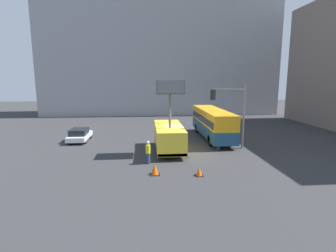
{
  "coord_description": "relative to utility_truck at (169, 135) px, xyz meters",
  "views": [
    {
      "loc": [
        -2.9,
        -23.75,
        6.57
      ],
      "look_at": [
        -0.83,
        0.81,
        2.2
      ],
      "focal_mm": 28.0,
      "sensor_mm": 36.0,
      "label": 1
    }
  ],
  "objects": [
    {
      "name": "ground_plane",
      "position": [
        0.83,
        0.19,
        -1.54
      ],
      "size": [
        120.0,
        120.0,
        0.0
      ],
      "primitive_type": "plane",
      "color": "#333335"
    },
    {
      "name": "building_backdrop_far",
      "position": [
        0.83,
        29.13,
        9.19
      ],
      "size": [
        44.0,
        10.0,
        21.46
      ],
      "color": "#9E9EA3",
      "rests_on": "ground_plane"
    },
    {
      "name": "utility_truck",
      "position": [
        0.0,
        0.0,
        0.0
      ],
      "size": [
        2.47,
        6.67,
        6.52
      ],
      "color": "yellow",
      "rests_on": "ground_plane"
    },
    {
      "name": "city_bus",
      "position": [
        5.34,
        4.99,
        0.39
      ],
      "size": [
        2.44,
        11.02,
        3.28
      ],
      "rotation": [
        0.0,
        0.0,
        1.75
      ],
      "color": "navy",
      "rests_on": "ground_plane"
    },
    {
      "name": "traffic_light_pole",
      "position": [
        5.91,
        -0.16,
        2.58
      ],
      "size": [
        3.75,
        3.5,
        6.04
      ],
      "color": "slate",
      "rests_on": "ground_plane"
    },
    {
      "name": "road_worker_near_truck",
      "position": [
        -1.97,
        -3.54,
        -0.61
      ],
      "size": [
        0.38,
        0.38,
        1.85
      ],
      "rotation": [
        0.0,
        0.0,
        2.22
      ],
      "color": "navy",
      "rests_on": "ground_plane"
    },
    {
      "name": "road_worker_directing",
      "position": [
        4.75,
        0.1,
        -0.58
      ],
      "size": [
        0.38,
        0.38,
        1.91
      ],
      "rotation": [
        0.0,
        0.0,
        5.37
      ],
      "color": "navy",
      "rests_on": "ground_plane"
    },
    {
      "name": "traffic_cone_near_truck",
      "position": [
        -1.52,
        -6.02,
        -1.17
      ],
      "size": [
        0.7,
        0.7,
        0.79
      ],
      "color": "black",
      "rests_on": "ground_plane"
    },
    {
      "name": "traffic_cone_mid_road",
      "position": [
        1.52,
        -6.5,
        -1.24
      ],
      "size": [
        0.56,
        0.56,
        0.64
      ],
      "color": "black",
      "rests_on": "ground_plane"
    },
    {
      "name": "parked_car_curbside",
      "position": [
        -9.29,
        4.85,
        -0.84
      ],
      "size": [
        1.9,
        4.28,
        1.38
      ],
      "color": "silver",
      "rests_on": "ground_plane"
    }
  ]
}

